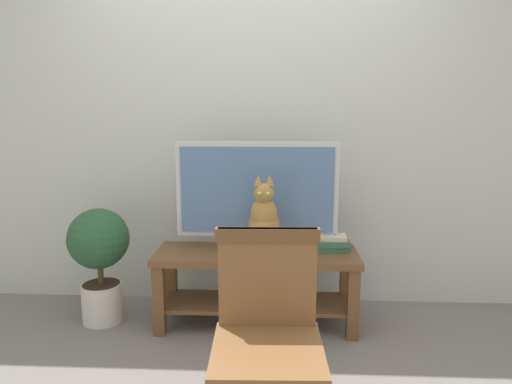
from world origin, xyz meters
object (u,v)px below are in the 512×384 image
Objects in this scene: wooden_chair at (267,325)px; tv at (257,192)px; cat at (264,220)px; tv_stand at (256,274)px; media_box at (264,251)px; potted_plant at (99,254)px; book_stack at (331,243)px.

tv is at bearing 94.76° from wooden_chair.
tv is 2.32× the size of cat.
media_box reaches higher than tv_stand.
media_box is (0.05, -0.18, -0.34)m from tv.
potted_plant is at bearing 175.04° from media_box.
tv is 4.49× the size of book_stack.
tv reaches higher than cat.
book_stack is 0.30× the size of potted_plant.
book_stack is at bearing 71.03° from wooden_chair.
tv is 0.58m from book_stack.
media_box is 0.45m from book_stack.
potted_plant reaches higher than tv_stand.
potted_plant is at bearing 174.22° from cat.
wooden_chair is at bearing -87.38° from media_box.
potted_plant is (-1.07, 0.09, -0.06)m from media_box.
book_stack is (0.48, -0.03, -0.32)m from tv.
cat reaches higher than media_box.
cat is at bearing -74.72° from tv.
tv_stand is at bearing -173.01° from book_stack.
cat is at bearing -85.93° from media_box.
cat is (0.05, -0.19, -0.14)m from tv.
book_stack is at bearing 20.90° from cat.
tv is 1.36× the size of potted_plant.
cat is 0.50× the size of wooden_chair.
potted_plant is (-1.12, 1.06, -0.06)m from wooden_chair.
wooden_chair is at bearing -85.24° from tv.
tv is 1.16× the size of wooden_chair.
book_stack is at bearing 2.07° from potted_plant.
tv is 2.77× the size of media_box.
cat is at bearing -5.78° from potted_plant.
wooden_chair reaches higher than media_box.
wooden_chair is 1.54m from potted_plant.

